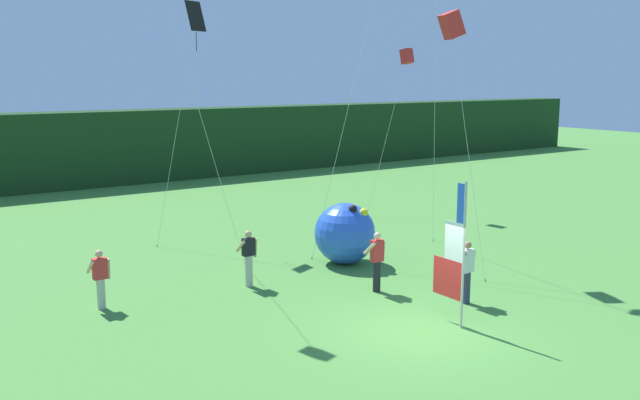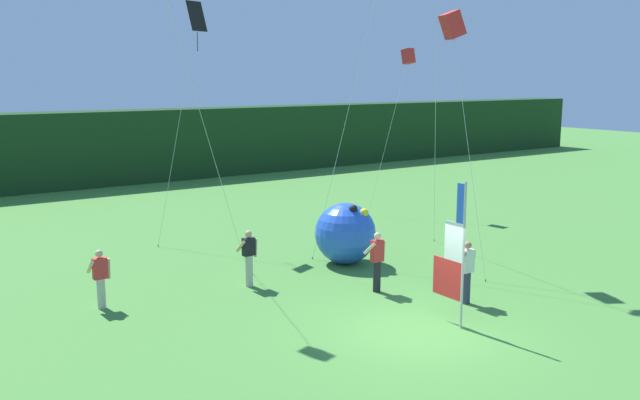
# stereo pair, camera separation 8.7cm
# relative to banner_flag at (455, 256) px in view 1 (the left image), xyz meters

# --- Properties ---
(ground_plane) EXTENTS (120.00, 120.00, 0.00)m
(ground_plane) POSITION_rel_banner_flag_xyz_m (-1.01, 0.09, -1.74)
(ground_plane) COLOR #478438
(distant_treeline) EXTENTS (80.00, 2.40, 4.14)m
(distant_treeline) POSITION_rel_banner_flag_xyz_m (-1.01, 27.25, 0.33)
(distant_treeline) COLOR #193819
(distant_treeline) RESTS_ON ground
(banner_flag) EXTENTS (0.06, 1.03, 3.63)m
(banner_flag) POSITION_rel_banner_flag_xyz_m (0.00, 0.00, 0.00)
(banner_flag) COLOR #B7B7BC
(banner_flag) RESTS_ON ground
(person_near_banner) EXTENTS (0.55, 0.48, 1.73)m
(person_near_banner) POSITION_rel_banner_flag_xyz_m (0.12, 3.12, -0.81)
(person_near_banner) COLOR black
(person_near_banner) RESTS_ON ground
(person_mid_field) EXTENTS (0.55, 0.48, 1.67)m
(person_mid_field) POSITION_rel_banner_flag_xyz_m (-2.65, 5.61, -0.85)
(person_mid_field) COLOR #B7B2A3
(person_mid_field) RESTS_ON ground
(person_far_left) EXTENTS (0.55, 0.48, 1.60)m
(person_far_left) POSITION_rel_banner_flag_xyz_m (-6.81, 6.10, -0.89)
(person_far_left) COLOR #B7B2A3
(person_far_left) RESTS_ON ground
(person_far_right) EXTENTS (0.55, 0.48, 1.72)m
(person_far_right) POSITION_rel_banner_flag_xyz_m (1.46, 0.95, -0.82)
(person_far_right) COLOR #2D334C
(person_far_right) RESTS_ON ground
(inflatable_balloon) EXTENTS (2.00, 2.00, 2.03)m
(inflatable_balloon) POSITION_rel_banner_flag_xyz_m (1.17, 6.07, -0.73)
(inflatable_balloon) COLOR blue
(inflatable_balloon) RESTS_ON ground
(kite_red_box_0) EXTENTS (1.37, 3.04, 8.14)m
(kite_red_box_0) POSITION_rel_banner_flag_xyz_m (4.32, 4.67, 5.91)
(kite_red_box_0) COLOR brown
(kite_red_box_0) RESTS_ON ground
(kite_red_box_1) EXTENTS (2.80, 0.76, 7.29)m
(kite_red_box_1) POSITION_rel_banner_flag_xyz_m (9.02, 12.10, 5.15)
(kite_red_box_1) COLOR brown
(kite_red_box_1) RESTS_ON ground
(kite_black_diamond_3) EXTENTS (2.50, 0.93, 8.75)m
(kite_black_diamond_3) POSITION_rel_banner_flag_xyz_m (-1.11, 12.25, 6.16)
(kite_black_diamond_3) COLOR brown
(kite_black_diamond_3) RESTS_ON ground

